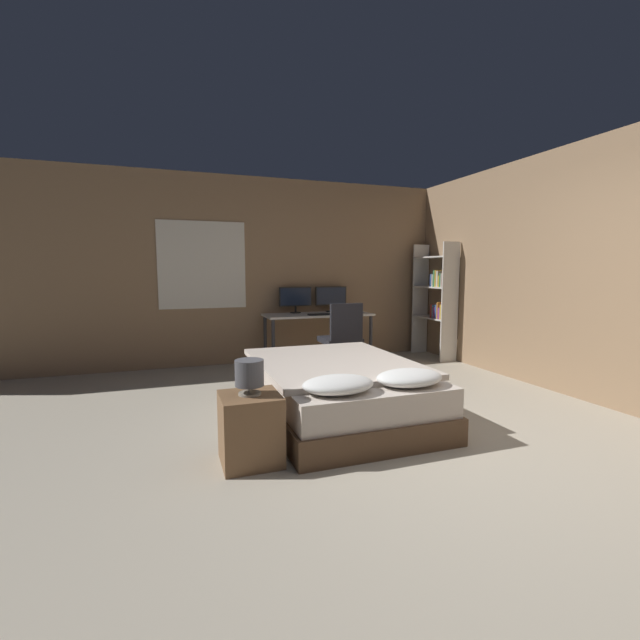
{
  "coord_description": "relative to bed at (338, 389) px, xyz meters",
  "views": [
    {
      "loc": [
        -1.97,
        -2.43,
        1.36
      ],
      "look_at": [
        -0.21,
        2.53,
        0.75
      ],
      "focal_mm": 24.0,
      "sensor_mm": 36.0,
      "label": 1
    }
  ],
  "objects": [
    {
      "name": "monitor_right",
      "position": [
        0.88,
        2.48,
        0.7
      ],
      "size": [
        0.49,
        0.16,
        0.39
      ],
      "color": "black",
      "rests_on": "desk"
    },
    {
      "name": "keyboard",
      "position": [
        0.6,
        2.07,
        0.48
      ],
      "size": [
        0.42,
        0.13,
        0.02
      ],
      "color": "black",
      "rests_on": "desk"
    },
    {
      "name": "nightstand",
      "position": [
        -0.95,
        -0.7,
        -0.01
      ],
      "size": [
        0.41,
        0.41,
        0.5
      ],
      "color": "brown",
      "rests_on": "ground_plane"
    },
    {
      "name": "desk",
      "position": [
        0.6,
        2.27,
        0.39
      ],
      "size": [
        1.57,
        0.61,
        0.73
      ],
      "color": "beige",
      "rests_on": "ground_plane"
    },
    {
      "name": "office_chair",
      "position": [
        0.65,
        1.48,
        0.13
      ],
      "size": [
        0.52,
        0.52,
        0.95
      ],
      "color": "black",
      "rests_on": "ground_plane"
    },
    {
      "name": "computer_mouse",
      "position": [
        0.89,
        2.07,
        0.49
      ],
      "size": [
        0.07,
        0.05,
        0.04
      ],
      "color": "black",
      "rests_on": "desk"
    },
    {
      "name": "bed",
      "position": [
        0.0,
        0.0,
        0.0
      ],
      "size": [
        1.41,
        2.04,
        0.59
      ],
      "color": "brown",
      "rests_on": "ground_plane"
    },
    {
      "name": "bedside_lamp",
      "position": [
        -0.95,
        -0.7,
        0.39
      ],
      "size": [
        0.2,
        0.2,
        0.25
      ],
      "color": "gray",
      "rests_on": "nightstand"
    },
    {
      "name": "wall_back",
      "position": [
        0.49,
        2.65,
        1.09
      ],
      "size": [
        12.0,
        0.08,
        2.7
      ],
      "color": "#8E7051",
      "rests_on": "ground_plane"
    },
    {
      "name": "bookshelf",
      "position": [
        2.45,
        1.99,
        0.72
      ],
      "size": [
        0.29,
        0.82,
        1.78
      ],
      "color": "beige",
      "rests_on": "ground_plane"
    },
    {
      "name": "ground_plane",
      "position": [
        0.51,
        -1.19,
        -0.26
      ],
      "size": [
        20.0,
        20.0,
        0.0
      ],
      "primitive_type": "plane",
      "color": "#B2A893"
    },
    {
      "name": "wall_side_right",
      "position": [
        2.64,
        0.31,
        1.09
      ],
      "size": [
        0.06,
        12.0,
        2.7
      ],
      "color": "#8E7051",
      "rests_on": "ground_plane"
    },
    {
      "name": "monitor_left",
      "position": [
        0.31,
        2.48,
        0.7
      ],
      "size": [
        0.49,
        0.16,
        0.39
      ],
      "color": "black",
      "rests_on": "desk"
    }
  ]
}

